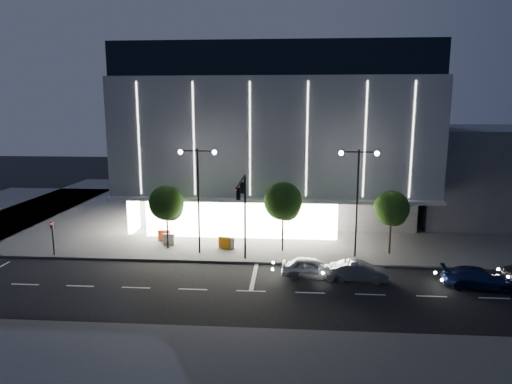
{
  "coord_description": "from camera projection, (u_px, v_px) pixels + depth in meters",
  "views": [
    {
      "loc": [
        4.5,
        -30.6,
        12.33
      ],
      "look_at": [
        1.62,
        8.43,
        5.0
      ],
      "focal_mm": 32.0,
      "sensor_mm": 36.0,
      "label": 1
    }
  ],
  "objects": [
    {
      "name": "car_second",
      "position": [
        359.0,
        271.0,
        32.78
      ],
      "size": [
        4.31,
        1.89,
        1.38
      ],
      "primitive_type": "imported",
      "rotation": [
        0.0,
        0.0,
        1.46
      ],
      "color": "#919498",
      "rests_on": "ground"
    },
    {
      "name": "barrier_c",
      "position": [
        225.0,
        243.0,
        39.78
      ],
      "size": [
        1.12,
        0.61,
        1.0
      ],
      "primitive_type": "cube",
      "rotation": [
        0.0,
        0.0,
        -0.35
      ],
      "color": "orange",
      "rests_on": "sidewalk_museum"
    },
    {
      "name": "ped_signal_far",
      "position": [
        53.0,
        235.0,
        37.74
      ],
      "size": [
        0.22,
        0.24,
        3.0
      ],
      "color": "black",
      "rests_on": "ground"
    },
    {
      "name": "sidewalk_near",
      "position": [
        298.0,
        384.0,
        20.46
      ],
      "size": [
        70.0,
        10.0,
        0.15
      ],
      "primitive_type": "cube",
      "color": "#474747",
      "rests_on": "ground"
    },
    {
      "name": "sidewalk_museum",
      "position": [
        293.0,
        209.0,
        55.75
      ],
      "size": [
        70.0,
        40.0,
        0.15
      ],
      "primitive_type": "cube",
      "color": "#474747",
      "rests_on": "ground"
    },
    {
      "name": "tree_right",
      "position": [
        392.0,
        210.0,
        37.82
      ],
      "size": [
        2.91,
        2.91,
        5.51
      ],
      "color": "black",
      "rests_on": "ground"
    },
    {
      "name": "ground",
      "position": [
        225.0,
        282.0,
        32.6
      ],
      "size": [
        160.0,
        160.0,
        0.0
      ],
      "primitive_type": "plane",
      "color": "black",
      "rests_on": "ground"
    },
    {
      "name": "barrier_b",
      "position": [
        169.0,
        239.0,
        40.76
      ],
      "size": [
        1.12,
        0.36,
        1.0
      ],
      "primitive_type": "cube",
      "rotation": [
        0.0,
        0.0,
        -0.1
      ],
      "color": "white",
      "rests_on": "sidewalk_museum"
    },
    {
      "name": "tree_left",
      "position": [
        167.0,
        205.0,
        39.17
      ],
      "size": [
        3.02,
        3.02,
        5.72
      ],
      "color": "black",
      "rests_on": "ground"
    },
    {
      "name": "museum",
      "position": [
        277.0,
        134.0,
        52.54
      ],
      "size": [
        30.0,
        25.8,
        18.0
      ],
      "color": "#4C4C51",
      "rests_on": "ground"
    },
    {
      "name": "barrier_a",
      "position": [
        164.0,
        236.0,
        41.98
      ],
      "size": [
        1.11,
        0.29,
        1.0
      ],
      "primitive_type": "cube",
      "rotation": [
        0.0,
        0.0,
        0.04
      ],
      "color": "red",
      "rests_on": "sidewalk_museum"
    },
    {
      "name": "annex_building",
      "position": [
        473.0,
        170.0,
        53.32
      ],
      "size": [
        16.0,
        20.0,
        10.0
      ],
      "primitive_type": "cube",
      "color": "#4C4C51",
      "rests_on": "ground"
    },
    {
      "name": "barrier_d",
      "position": [
        229.0,
        243.0,
        39.72
      ],
      "size": [
        1.13,
        0.53,
        1.0
      ],
      "primitive_type": "cube",
      "rotation": [
        0.0,
        0.0,
        -0.27
      ],
      "color": "white",
      "rests_on": "sidewalk_museum"
    },
    {
      "name": "street_lamp_east",
      "position": [
        358.0,
        187.0,
        36.66
      ],
      "size": [
        3.16,
        0.36,
        9.0
      ],
      "color": "black",
      "rests_on": "ground"
    },
    {
      "name": "traffic_mast",
      "position": [
        243.0,
        204.0,
        34.87
      ],
      "size": [
        0.33,
        5.89,
        7.07
      ],
      "color": "black",
      "rests_on": "ground"
    },
    {
      "name": "tree_mid",
      "position": [
        283.0,
        203.0,
        38.39
      ],
      "size": [
        3.25,
        3.25,
        6.15
      ],
      "color": "black",
      "rests_on": "ground"
    },
    {
      "name": "street_lamp_west",
      "position": [
        198.0,
        185.0,
        37.6
      ],
      "size": [
        3.16,
        0.36,
        9.0
      ],
      "color": "black",
      "rests_on": "ground"
    },
    {
      "name": "car_third",
      "position": [
        478.0,
        278.0,
        31.43
      ],
      "size": [
        5.07,
        2.61,
        1.41
      ],
      "primitive_type": "imported",
      "rotation": [
        0.0,
        0.0,
        1.43
      ],
      "color": "#14204D",
      "rests_on": "ground"
    },
    {
      "name": "car_lead",
      "position": [
        311.0,
        268.0,
        33.37
      ],
      "size": [
        4.46,
        2.15,
        1.47
      ],
      "primitive_type": "imported",
      "rotation": [
        0.0,
        0.0,
        1.47
      ],
      "color": "#A6A8AD",
      "rests_on": "ground"
    }
  ]
}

